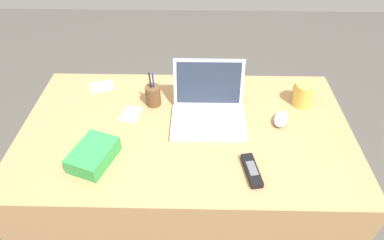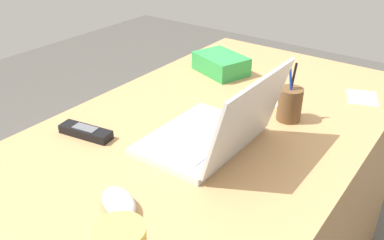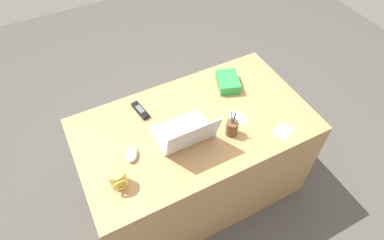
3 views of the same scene
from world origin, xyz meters
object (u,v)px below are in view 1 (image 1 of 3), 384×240
at_px(coffee_mug_white, 303,94).
at_px(cordless_phone, 252,170).
at_px(laptop, 208,109).
at_px(pen_holder, 153,95).
at_px(computer_mouse, 281,119).
at_px(snack_bag, 93,155).

distance_m(coffee_mug_white, cordless_phone, 0.51).
xyz_separation_m(laptop, pen_holder, (-0.25, 0.09, 0.00)).
relative_size(computer_mouse, snack_bag, 0.58).
bearing_deg(cordless_phone, laptop, 116.82).
height_order(laptop, pen_holder, laptop).
height_order(computer_mouse, snack_bag, snack_bag).
bearing_deg(pen_holder, computer_mouse, -11.43).
height_order(coffee_mug_white, snack_bag, coffee_mug_white).
bearing_deg(coffee_mug_white, computer_mouse, -131.66).
height_order(cordless_phone, pen_holder, pen_holder).
relative_size(laptop, coffee_mug_white, 2.95).
bearing_deg(coffee_mug_white, pen_holder, -178.41).
height_order(coffee_mug_white, cordless_phone, coffee_mug_white).
height_order(laptop, computer_mouse, laptop).
distance_m(pen_holder, snack_bag, 0.40).
xyz_separation_m(computer_mouse, pen_holder, (-0.57, 0.12, 0.03)).
distance_m(cordless_phone, pen_holder, 0.58).
distance_m(cordless_phone, snack_bag, 0.60).
relative_size(laptop, pen_holder, 1.82).
distance_m(coffee_mug_white, snack_bag, 0.96).
xyz_separation_m(laptop, computer_mouse, (0.32, -0.02, -0.03)).
height_order(coffee_mug_white, pen_holder, pen_holder).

